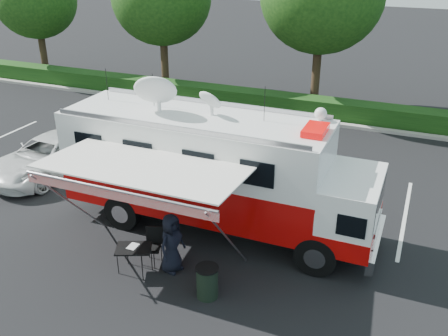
# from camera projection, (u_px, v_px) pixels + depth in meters

# --- Properties ---
(ground_plane) EXTENTS (120.00, 120.00, 0.00)m
(ground_plane) POSITION_uv_depth(u_px,v_px,m) (218.00, 228.00, 16.03)
(ground_plane) COLOR black
(ground_plane) RESTS_ON ground
(back_border) EXTENTS (60.00, 6.14, 8.87)m
(back_border) POSITION_uv_depth(u_px,v_px,m) (343.00, 15.00, 24.32)
(back_border) COLOR #9E998E
(back_border) RESTS_ON ground_plane
(stall_lines) EXTENTS (24.12, 5.50, 0.01)m
(stall_lines) POSITION_uv_depth(u_px,v_px,m) (237.00, 186.00, 18.72)
(stall_lines) COLOR silver
(stall_lines) RESTS_ON ground_plane
(command_truck) EXTENTS (9.78, 2.69, 4.70)m
(command_truck) POSITION_uv_depth(u_px,v_px,m) (215.00, 171.00, 15.21)
(command_truck) COLOR black
(command_truck) RESTS_ON ground_plane
(awning) EXTENTS (5.34, 2.75, 3.22)m
(awning) POSITION_uv_depth(u_px,v_px,m) (140.00, 172.00, 12.75)
(awning) COLOR silver
(awning) RESTS_ON ground_plane
(white_suv) EXTENTS (2.80, 5.36, 1.44)m
(white_suv) POSITION_uv_depth(u_px,v_px,m) (52.00, 172.00, 19.80)
(white_suv) COLOR silver
(white_suv) RESTS_ON ground_plane
(person) EXTENTS (0.75, 0.97, 1.76)m
(person) POSITION_uv_depth(u_px,v_px,m) (173.00, 269.00, 14.02)
(person) COLOR black
(person) RESTS_ON ground_plane
(folding_table) EXTENTS (1.14, 1.00, 0.81)m
(folding_table) POSITION_uv_depth(u_px,v_px,m) (134.00, 249.00, 13.59)
(folding_table) COLOR black
(folding_table) RESTS_ON ground_plane
(folding_chair) EXTENTS (0.65, 0.69, 1.08)m
(folding_chair) POSITION_uv_depth(u_px,v_px,m) (153.00, 242.00, 14.14)
(folding_chair) COLOR black
(folding_chair) RESTS_ON ground_plane
(trash_bin) EXTENTS (0.60, 0.60, 0.90)m
(trash_bin) POSITION_uv_depth(u_px,v_px,m) (207.00, 282.00, 12.80)
(trash_bin) COLOR black
(trash_bin) RESTS_ON ground_plane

